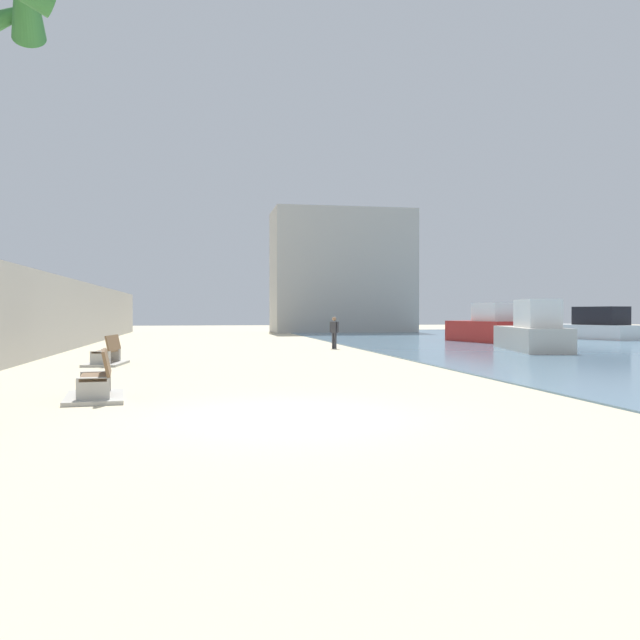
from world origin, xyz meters
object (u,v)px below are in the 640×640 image
(person_walking, at_px, (334,330))
(boat_nearest, at_px, (532,332))
(bench_far, at_px, (107,358))
(boat_far_left, at_px, (488,327))
(bench_near, at_px, (96,387))
(boat_distant, at_px, (591,327))

(person_walking, relative_size, boat_nearest, 0.22)
(bench_far, bearing_deg, boat_far_left, 34.16)
(bench_near, xyz_separation_m, boat_distant, (26.60, 25.07, 0.54))
(bench_near, relative_size, person_walking, 1.46)
(bench_near, relative_size, boat_nearest, 0.32)
(bench_near, bearing_deg, boat_far_left, 50.30)
(boat_far_left, relative_size, boat_nearest, 0.81)
(bench_far, bearing_deg, boat_distant, 30.34)
(bench_far, xyz_separation_m, person_walking, (9.29, 8.35, 0.63))
(bench_far, distance_m, boat_far_left, 23.20)
(person_walking, xyz_separation_m, boat_far_left, (9.90, 4.67, 0.01))
(boat_nearest, bearing_deg, boat_distant, 48.71)
(boat_distant, xyz_separation_m, boat_nearest, (-10.10, -11.51, 0.08))
(bench_near, distance_m, bench_far, 8.99)
(bench_near, bearing_deg, person_walking, 64.28)
(bench_near, xyz_separation_m, bench_far, (-0.96, 8.94, 0.00))
(boat_distant, bearing_deg, boat_far_left, -159.63)
(person_walking, distance_m, boat_nearest, 8.98)
(bench_far, distance_m, person_walking, 12.51)
(bench_far, bearing_deg, boat_nearest, 14.84)
(boat_far_left, height_order, boat_nearest, boat_nearest)
(boat_distant, relative_size, boat_nearest, 1.10)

